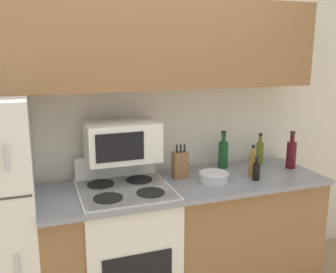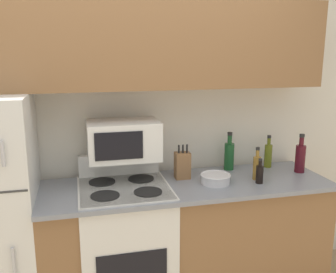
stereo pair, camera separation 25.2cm
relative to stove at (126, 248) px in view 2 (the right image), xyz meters
name	(u,v)px [view 2 (the right image)]	position (x,y,z in m)	size (l,w,h in m)	color
wall_back	(133,127)	(0.12, 0.38, 0.79)	(8.00, 0.05, 2.55)	silver
lower_cabinets	(187,242)	(0.45, 0.01, -0.02)	(2.04, 0.65, 0.93)	brown
upper_cabinets	(135,44)	(0.12, 0.18, 1.40)	(2.70, 0.34, 0.60)	brown
stove	(126,248)	(0.00, 0.00, 0.00)	(0.62, 0.63, 1.10)	silver
microwave	(123,140)	(0.02, 0.13, 0.75)	(0.49, 0.33, 0.27)	silver
knife_block	(182,165)	(0.44, 0.11, 0.54)	(0.11, 0.08, 0.26)	brown
bowl	(215,178)	(0.64, -0.05, 0.48)	(0.22, 0.22, 0.07)	silver
bottle_soy_sauce	(260,174)	(0.94, -0.12, 0.52)	(0.05, 0.05, 0.18)	black
bottle_wine_red	(300,157)	(1.36, 0.03, 0.56)	(0.08, 0.08, 0.30)	#470F19
bottle_wine_green	(229,155)	(0.86, 0.22, 0.56)	(0.08, 0.08, 0.30)	#194C23
bottle_vinegar	(257,167)	(0.96, -0.04, 0.54)	(0.06, 0.06, 0.24)	olive
bottle_olive_oil	(268,155)	(1.19, 0.21, 0.55)	(0.06, 0.06, 0.26)	#5B6619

